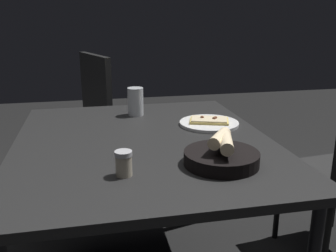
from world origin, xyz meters
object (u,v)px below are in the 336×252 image
pepper_shaker (124,165)px  chair_spare (81,122)px  dining_table (144,152)px  beer_glass (136,103)px  pizza_plate (209,123)px  bread_basket (222,156)px

pepper_shaker → chair_spare: size_ratio=0.08×
dining_table → beer_glass: beer_glass is taller
pizza_plate → pepper_shaker: size_ratio=3.31×
beer_glass → pepper_shaker: bearing=-10.1°
pepper_shaker → bread_basket: bearing=93.2°
dining_table → pizza_plate: pizza_plate is taller
pizza_plate → pepper_shaker: bearing=-42.3°
chair_spare → pizza_plate: bearing=35.7°
bread_basket → pepper_shaker: bearing=-86.8°
dining_table → pizza_plate: 0.35m
pizza_plate → beer_glass: (-0.24, -0.30, 0.05)m
bread_basket → beer_glass: 0.71m
dining_table → pepper_shaker: (0.33, -0.11, 0.09)m
bread_basket → pizza_plate: bearing=167.1°
pepper_shaker → dining_table: bearing=161.7°
dining_table → beer_glass: bearing=177.5°
bread_basket → pepper_shaker: size_ratio=3.12×
bread_basket → chair_spare: 1.36m
bread_basket → chair_spare: bearing=-159.2°
bread_basket → chair_spare: (-1.26, -0.48, -0.22)m
pizza_plate → bread_basket: (0.45, -0.10, 0.02)m
dining_table → bread_basket: size_ratio=4.76×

